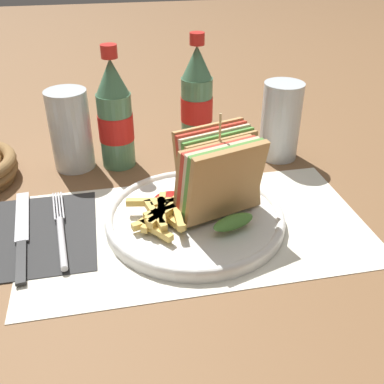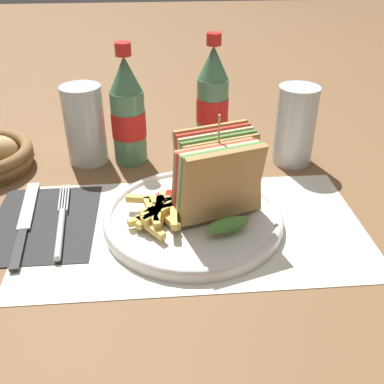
{
  "view_description": "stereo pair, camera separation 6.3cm",
  "coord_description": "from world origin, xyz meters",
  "px_view_note": "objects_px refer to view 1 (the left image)",
  "views": [
    {
      "loc": [
        -0.12,
        -0.5,
        0.37
      ],
      "look_at": [
        -0.01,
        0.03,
        0.04
      ],
      "focal_mm": 42.0,
      "sensor_mm": 36.0,
      "label": 1
    },
    {
      "loc": [
        -0.06,
        -0.51,
        0.37
      ],
      "look_at": [
        -0.01,
        0.03,
        0.04
      ],
      "focal_mm": 42.0,
      "sensor_mm": 36.0,
      "label": 2
    }
  ],
  "objects_px": {
    "club_sandwich": "(219,177)",
    "glass_far": "(71,130)",
    "fork": "(61,234)",
    "knife": "(22,234)",
    "glass_near": "(281,121)",
    "plate_main": "(195,217)",
    "coke_bottle_near": "(115,117)",
    "coke_bottle_far": "(197,99)"
  },
  "relations": [
    {
      "from": "knife",
      "to": "glass_far",
      "type": "xyz_separation_m",
      "value": [
        0.07,
        0.2,
        0.06
      ]
    },
    {
      "from": "club_sandwich",
      "to": "coke_bottle_near",
      "type": "bearing_deg",
      "value": 121.96
    },
    {
      "from": "plate_main",
      "to": "club_sandwich",
      "type": "relative_size",
      "value": 1.73
    },
    {
      "from": "coke_bottle_near",
      "to": "coke_bottle_far",
      "type": "relative_size",
      "value": 1.0
    },
    {
      "from": "knife",
      "to": "glass_near",
      "type": "distance_m",
      "value": 0.46
    },
    {
      "from": "coke_bottle_far",
      "to": "glass_near",
      "type": "xyz_separation_m",
      "value": [
        0.13,
        -0.08,
        -0.02
      ]
    },
    {
      "from": "knife",
      "to": "coke_bottle_near",
      "type": "bearing_deg",
      "value": 47.15
    },
    {
      "from": "fork",
      "to": "glass_near",
      "type": "xyz_separation_m",
      "value": [
        0.37,
        0.18,
        0.06
      ]
    },
    {
      "from": "plate_main",
      "to": "glass_far",
      "type": "bearing_deg",
      "value": 128.72
    },
    {
      "from": "club_sandwich",
      "to": "knife",
      "type": "bearing_deg",
      "value": 177.04
    },
    {
      "from": "plate_main",
      "to": "coke_bottle_near",
      "type": "distance_m",
      "value": 0.24
    },
    {
      "from": "plate_main",
      "to": "glass_far",
      "type": "distance_m",
      "value": 0.28
    },
    {
      "from": "club_sandwich",
      "to": "coke_bottle_near",
      "type": "distance_m",
      "value": 0.24
    },
    {
      "from": "coke_bottle_near",
      "to": "plate_main",
      "type": "bearing_deg",
      "value": -65.39
    },
    {
      "from": "glass_near",
      "to": "glass_far",
      "type": "relative_size",
      "value": 1.0
    },
    {
      "from": "coke_bottle_far",
      "to": "glass_far",
      "type": "distance_m",
      "value": 0.23
    },
    {
      "from": "plate_main",
      "to": "knife",
      "type": "bearing_deg",
      "value": 176.42
    },
    {
      "from": "plate_main",
      "to": "club_sandwich",
      "type": "distance_m",
      "value": 0.07
    },
    {
      "from": "fork",
      "to": "coke_bottle_far",
      "type": "height_order",
      "value": "coke_bottle_far"
    },
    {
      "from": "coke_bottle_far",
      "to": "coke_bottle_near",
      "type": "bearing_deg",
      "value": -159.69
    },
    {
      "from": "coke_bottle_near",
      "to": "coke_bottle_far",
      "type": "xyz_separation_m",
      "value": [
        0.15,
        0.06,
        0.0
      ]
    },
    {
      "from": "fork",
      "to": "coke_bottle_near",
      "type": "height_order",
      "value": "coke_bottle_near"
    },
    {
      "from": "knife",
      "to": "club_sandwich",
      "type": "bearing_deg",
      "value": -8.68
    },
    {
      "from": "fork",
      "to": "club_sandwich",
      "type": "bearing_deg",
      "value": -5.41
    },
    {
      "from": "plate_main",
      "to": "glass_far",
      "type": "relative_size",
      "value": 1.85
    },
    {
      "from": "plate_main",
      "to": "fork",
      "type": "relative_size",
      "value": 1.37
    },
    {
      "from": "fork",
      "to": "glass_near",
      "type": "bearing_deg",
      "value": 19.65
    },
    {
      "from": "coke_bottle_near",
      "to": "glass_near",
      "type": "xyz_separation_m",
      "value": [
        0.28,
        -0.03,
        -0.02
      ]
    },
    {
      "from": "fork",
      "to": "plate_main",
      "type": "bearing_deg",
      "value": -5.62
    },
    {
      "from": "glass_near",
      "to": "glass_far",
      "type": "distance_m",
      "value": 0.36
    },
    {
      "from": "knife",
      "to": "coke_bottle_far",
      "type": "relative_size",
      "value": 1.03
    },
    {
      "from": "fork",
      "to": "knife",
      "type": "relative_size",
      "value": 0.87
    },
    {
      "from": "glass_near",
      "to": "fork",
      "type": "bearing_deg",
      "value": -154.64
    },
    {
      "from": "coke_bottle_near",
      "to": "fork",
      "type": "bearing_deg",
      "value": -113.89
    },
    {
      "from": "plate_main",
      "to": "coke_bottle_far",
      "type": "bearing_deg",
      "value": 77.48
    },
    {
      "from": "plate_main",
      "to": "fork",
      "type": "distance_m",
      "value": 0.18
    },
    {
      "from": "glass_near",
      "to": "glass_far",
      "type": "bearing_deg",
      "value": 174.66
    },
    {
      "from": "club_sandwich",
      "to": "glass_far",
      "type": "distance_m",
      "value": 0.29
    },
    {
      "from": "fork",
      "to": "glass_far",
      "type": "bearing_deg",
      "value": 80.21
    },
    {
      "from": "plate_main",
      "to": "coke_bottle_far",
      "type": "relative_size",
      "value": 1.22
    },
    {
      "from": "knife",
      "to": "glass_near",
      "type": "xyz_separation_m",
      "value": [
        0.43,
        0.16,
        0.06
      ]
    },
    {
      "from": "coke_bottle_near",
      "to": "glass_near",
      "type": "distance_m",
      "value": 0.29
    }
  ]
}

